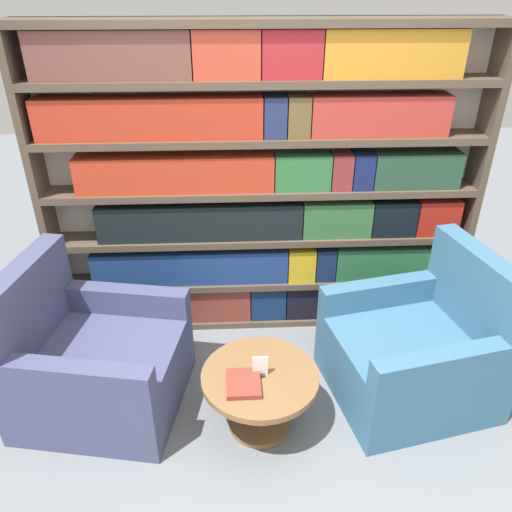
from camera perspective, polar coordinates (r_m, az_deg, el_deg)
The scene contains 7 objects.
ground_plane at distance 3.06m, azimuth 2.24°, elevation -23.30°, with size 14.00×14.00×0.00m, color slate.
bookshelf at distance 3.58m, azimuth 0.75°, elevation 7.43°, with size 3.10×0.30×2.22m.
armchair_left at distance 3.35m, azimuth -17.99°, elevation -11.50°, with size 1.09×1.03×0.98m.
armchair_right at distance 3.44m, azimuth 17.87°, elevation -10.37°, with size 1.11×1.05×0.98m.
coffee_table at distance 3.06m, azimuth 0.46°, elevation -14.96°, with size 0.69×0.69×0.41m.
table_sign at distance 2.94m, azimuth 0.48°, elevation -12.60°, with size 0.09×0.06×0.13m.
stray_book at distance 2.90m, azimuth -1.44°, elevation -14.36°, with size 0.20×0.23×0.03m.
Camera 1 is at (-0.20, -1.84, 2.44)m, focal length 35.00 mm.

